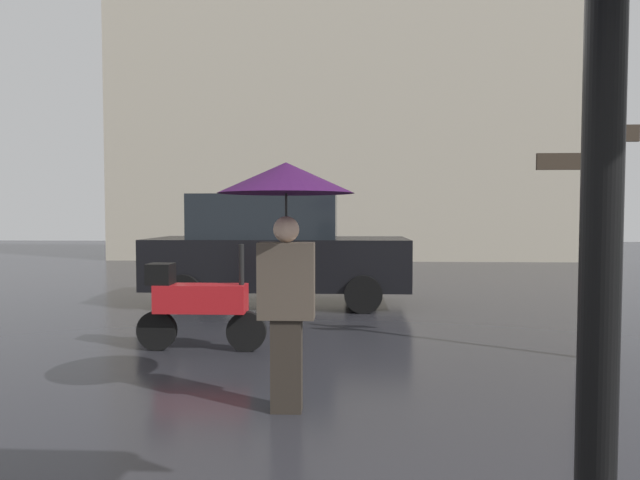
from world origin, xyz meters
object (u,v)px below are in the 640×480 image
parked_car_left (275,249)px  street_signpost (585,208)px  pedestrian_with_umbrella (286,209)px  parked_scooter (197,303)px

parked_car_left → street_signpost: street_signpost is taller
pedestrian_with_umbrella → parked_scooter: bearing=112.8°
parked_car_left → street_signpost: bearing=145.5°
pedestrian_with_umbrella → parked_car_left: pedestrian_with_umbrella is taller
pedestrian_with_umbrella → parked_scooter: pedestrian_with_umbrella is taller
parked_scooter → pedestrian_with_umbrella: bearing=-63.6°
pedestrian_with_umbrella → parked_scooter: size_ratio=1.32×
street_signpost → parked_scooter: bearing=178.7°
parked_car_left → street_signpost: 5.23m
parked_scooter → parked_car_left: size_ratio=0.34×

